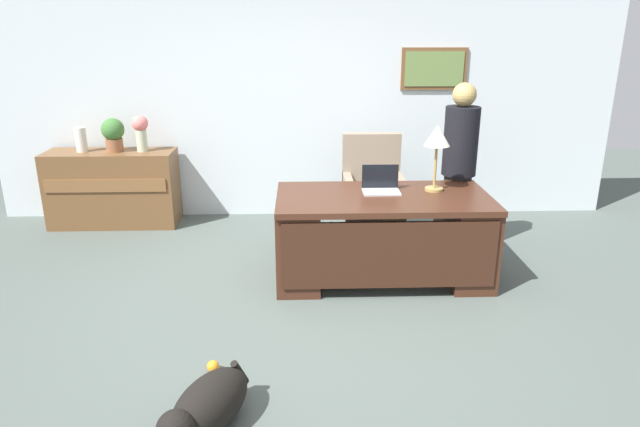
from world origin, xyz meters
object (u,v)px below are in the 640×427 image
object	(u,v)px
laptop	(381,185)
vase_with_flowers	(141,130)
desk_lamp	(437,140)
armchair	(372,193)
person_standing	(459,168)
potted_plant	(113,133)
dog_lying	(207,406)
credenza	(113,188)
dog_toy_ball	(213,366)
vase_empty	(81,140)
desk	(383,234)

from	to	relation	value
laptop	vase_with_flowers	world-z (taller)	vase_with_flowers
desk_lamp	armchair	bearing A→B (deg)	117.15
person_standing	potted_plant	xyz separation A→B (m)	(-3.50, 0.93, 0.18)
dog_lying	potted_plant	bearing A→B (deg)	113.04
armchair	laptop	xyz separation A→B (m)	(-0.04, -0.86, 0.33)
credenza	armchair	distance (m)	2.86
potted_plant	dog_toy_ball	distance (m)	3.40
armchair	dog_lying	xyz separation A→B (m)	(-1.26, -2.97, -0.33)
vase_with_flowers	laptop	bearing A→B (deg)	-29.44
laptop	desk_lamp	size ratio (longest dim) A/B	0.55
person_standing	desk_lamp	distance (m)	0.64
vase_empty	credenza	bearing A→B (deg)	-0.26
person_standing	dog_lying	xyz separation A→B (m)	(-2.02, -2.54, -0.69)
person_standing	dog_lying	distance (m)	3.32
person_standing	laptop	xyz separation A→B (m)	(-0.80, -0.42, -0.04)
credenza	armchair	xyz separation A→B (m)	(2.81, -0.50, 0.07)
desk	armchair	bearing A→B (deg)	88.28
vase_with_flowers	potted_plant	bearing A→B (deg)	-180.00
laptop	dog_toy_ball	distance (m)	2.16
desk	desk_lamp	bearing A→B (deg)	20.23
laptop	potted_plant	world-z (taller)	potted_plant
desk_lamp	vase_with_flowers	bearing A→B (deg)	154.91
vase_with_flowers	dog_toy_ball	xyz separation A→B (m)	(1.13, -2.92, -1.02)
desk_lamp	potted_plant	bearing A→B (deg)	156.98
dog_lying	credenza	bearing A→B (deg)	114.01
person_standing	dog_lying	size ratio (longest dim) A/B	2.39
armchair	laptop	world-z (taller)	armchair
vase_empty	desk_lamp	bearing A→B (deg)	-20.94
credenza	person_standing	size ratio (longest dim) A/B	0.84
laptop	vase_empty	size ratio (longest dim) A/B	1.22
person_standing	vase_empty	world-z (taller)	person_standing
credenza	person_standing	bearing A→B (deg)	-14.66
desk	dog_toy_ball	size ratio (longest dim) A/B	23.33
dog_lying	vase_empty	distance (m)	4.01
desk_lamp	dog_toy_ball	distance (m)	2.62
dog_lying	armchair	bearing A→B (deg)	66.97
armchair	vase_with_flowers	bearing A→B (deg)	168.37
desk_lamp	vase_empty	xyz separation A→B (m)	(-3.53, 1.35, -0.24)
dog_lying	laptop	xyz separation A→B (m)	(1.22, 2.12, 0.65)
vase_empty	vase_with_flowers	bearing A→B (deg)	0.00
desk	person_standing	world-z (taller)	person_standing
armchair	laptop	bearing A→B (deg)	-92.57
desk	dog_lying	size ratio (longest dim) A/B	2.65
desk	desk_lamp	xyz separation A→B (m)	(0.46, 0.17, 0.79)
credenza	dog_lying	xyz separation A→B (m)	(1.55, -3.47, -0.26)
credenza	dog_toy_ball	bearing A→B (deg)	-62.86
person_standing	vase_empty	xyz separation A→B (m)	(-3.85, 0.93, 0.12)
person_standing	desk	bearing A→B (deg)	-143.41
desk	desk_lamp	world-z (taller)	desk_lamp
desk	laptop	xyz separation A→B (m)	(-0.01, 0.16, 0.40)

